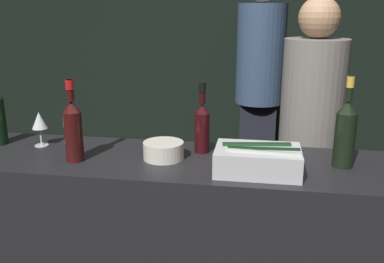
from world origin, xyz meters
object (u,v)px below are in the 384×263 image
(red_wine_bottle_black_foil, at_px, (202,125))
(person_in_hoodie, at_px, (260,81))
(wine_glass, at_px, (39,122))
(champagne_bottle, at_px, (345,132))
(red_wine_bottle_tall, at_px, (73,128))
(person_blond_tee, at_px, (310,135))
(bowl_white, at_px, (163,150))
(ice_bin_with_bottles, at_px, (259,158))

(red_wine_bottle_black_foil, relative_size, person_in_hoodie, 0.17)
(wine_glass, xyz_separation_m, champagne_bottle, (1.36, -0.05, 0.03))
(wine_glass, distance_m, red_wine_bottle_black_foil, 0.76)
(wine_glass, bearing_deg, champagne_bottle, -2.28)
(wine_glass, xyz_separation_m, red_wine_bottle_tall, (0.24, -0.16, 0.03))
(person_in_hoodie, relative_size, person_blond_tee, 1.11)
(red_wine_bottle_black_foil, bearing_deg, person_in_hoodie, 81.52)
(bowl_white, distance_m, red_wine_bottle_black_foil, 0.21)
(red_wine_bottle_tall, height_order, person_blond_tee, person_blond_tee)
(person_in_hoodie, bearing_deg, red_wine_bottle_tall, 9.68)
(champagne_bottle, bearing_deg, wine_glass, 177.72)
(bowl_white, xyz_separation_m, red_wine_bottle_tall, (-0.37, -0.08, 0.10))
(red_wine_bottle_black_foil, bearing_deg, ice_bin_with_bottles, -39.60)
(bowl_white, height_order, red_wine_bottle_black_foil, red_wine_bottle_black_foil)
(ice_bin_with_bottles, relative_size, red_wine_bottle_tall, 0.96)
(bowl_white, height_order, red_wine_bottle_tall, red_wine_bottle_tall)
(ice_bin_with_bottles, xyz_separation_m, person_in_hoodie, (-0.02, 1.82, 0.00))
(red_wine_bottle_black_foil, bearing_deg, red_wine_bottle_tall, -159.07)
(bowl_white, relative_size, person_blond_tee, 0.11)
(person_in_hoodie, bearing_deg, champagne_bottle, 44.35)
(red_wine_bottle_tall, bearing_deg, bowl_white, 12.84)
(bowl_white, bearing_deg, red_wine_bottle_black_foil, 37.10)
(ice_bin_with_bottles, relative_size, person_blond_tee, 0.20)
(ice_bin_with_bottles, distance_m, red_wine_bottle_tall, 0.78)
(person_blond_tee, bearing_deg, ice_bin_with_bottles, 136.63)
(bowl_white, relative_size, person_in_hoodie, 0.10)
(wine_glass, bearing_deg, red_wine_bottle_tall, -34.06)
(person_blond_tee, bearing_deg, person_in_hoodie, -7.56)
(ice_bin_with_bottles, xyz_separation_m, red_wine_bottle_tall, (-0.77, 0.01, 0.09))
(red_wine_bottle_black_foil, distance_m, red_wine_bottle_tall, 0.56)
(person_in_hoodie, bearing_deg, wine_glass, 1.10)
(champagne_bottle, distance_m, person_in_hoodie, 1.74)
(ice_bin_with_bottles, relative_size, person_in_hoodie, 0.18)
(champagne_bottle, bearing_deg, red_wine_bottle_tall, -174.37)
(bowl_white, xyz_separation_m, champagne_bottle, (0.75, 0.03, 0.11))
(ice_bin_with_bottles, bearing_deg, bowl_white, 166.73)
(ice_bin_with_bottles, distance_m, person_blond_tee, 0.75)
(wine_glass, bearing_deg, person_blond_tee, 21.82)
(red_wine_bottle_black_foil, xyz_separation_m, person_blond_tee, (0.53, 0.48, -0.17))
(ice_bin_with_bottles, bearing_deg, red_wine_bottle_tall, 179.10)
(red_wine_bottle_black_foil, height_order, red_wine_bottle_tall, red_wine_bottle_tall)
(ice_bin_with_bottles, distance_m, red_wine_bottle_black_foil, 0.34)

